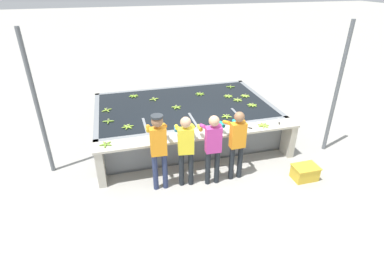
# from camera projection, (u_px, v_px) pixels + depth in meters

# --- Properties ---
(ground_plane) EXTENTS (80.00, 80.00, 0.00)m
(ground_plane) POSITION_uv_depth(u_px,v_px,m) (204.00, 172.00, 6.85)
(ground_plane) COLOR #A3A099
(ground_plane) RESTS_ON ground
(wash_tank) EXTENTS (4.67, 2.98, 0.89)m
(wash_tank) POSITION_uv_depth(u_px,v_px,m) (184.00, 120.00, 8.31)
(wash_tank) COLOR gray
(wash_tank) RESTS_ON ground
(work_ledge) EXTENTS (4.67, 0.45, 0.89)m
(work_ledge) POSITION_uv_depth(u_px,v_px,m) (202.00, 143.00, 6.75)
(work_ledge) COLOR #B7B2A3
(work_ledge) RESTS_ON ground
(worker_0) EXTENTS (0.43, 0.73, 1.69)m
(worker_0) POSITION_uv_depth(u_px,v_px,m) (158.00, 145.00, 5.92)
(worker_0) COLOR navy
(worker_0) RESTS_ON ground
(worker_1) EXTENTS (0.47, 0.73, 1.60)m
(worker_1) POSITION_uv_depth(u_px,v_px,m) (186.00, 145.00, 6.07)
(worker_1) COLOR #1E2328
(worker_1) RESTS_ON ground
(worker_2) EXTENTS (0.42, 0.72, 1.60)m
(worker_2) POSITION_uv_depth(u_px,v_px,m) (213.00, 144.00, 6.11)
(worker_2) COLOR #1E2328
(worker_2) RESTS_ON ground
(worker_3) EXTENTS (0.41, 0.71, 1.60)m
(worker_3) POSITION_uv_depth(u_px,v_px,m) (237.00, 139.00, 6.28)
(worker_3) COLOR #1E2328
(worker_3) RESTS_ON ground
(banana_bunch_floating_0) EXTENTS (0.27, 0.28, 0.08)m
(banana_bunch_floating_0) POSITION_uv_depth(u_px,v_px,m) (227.00, 116.00, 7.40)
(banana_bunch_floating_0) COLOR #8CB738
(banana_bunch_floating_0) RESTS_ON wash_tank
(banana_bunch_floating_1) EXTENTS (0.28, 0.28, 0.08)m
(banana_bunch_floating_1) POSITION_uv_depth(u_px,v_px,m) (154.00, 99.00, 8.42)
(banana_bunch_floating_1) COLOR #9EC642
(banana_bunch_floating_1) RESTS_ON wash_tank
(banana_bunch_floating_2) EXTENTS (0.28, 0.27, 0.08)m
(banana_bunch_floating_2) POSITION_uv_depth(u_px,v_px,m) (177.00, 107.00, 7.91)
(banana_bunch_floating_2) COLOR #8CB738
(banana_bunch_floating_2) RESTS_ON wash_tank
(banana_bunch_floating_3) EXTENTS (0.28, 0.27, 0.08)m
(banana_bunch_floating_3) POSITION_uv_depth(u_px,v_px,m) (128.00, 127.00, 6.90)
(banana_bunch_floating_3) COLOR #8CB738
(banana_bunch_floating_3) RESTS_ON wash_tank
(banana_bunch_floating_4) EXTENTS (0.28, 0.28, 0.08)m
(banana_bunch_floating_4) POSITION_uv_depth(u_px,v_px,m) (238.00, 100.00, 8.37)
(banana_bunch_floating_4) COLOR #9EC642
(banana_bunch_floating_4) RESTS_ON wash_tank
(banana_bunch_floating_5) EXTENTS (0.28, 0.28, 0.08)m
(banana_bunch_floating_5) POSITION_uv_depth(u_px,v_px,m) (228.00, 96.00, 8.63)
(banana_bunch_floating_5) COLOR #93BC3D
(banana_bunch_floating_5) RESTS_ON wash_tank
(banana_bunch_floating_6) EXTENTS (0.27, 0.28, 0.08)m
(banana_bunch_floating_6) POSITION_uv_depth(u_px,v_px,m) (252.00, 105.00, 8.04)
(banana_bunch_floating_6) COLOR #8CB738
(banana_bunch_floating_6) RESTS_ON wash_tank
(banana_bunch_floating_7) EXTENTS (0.27, 0.27, 0.08)m
(banana_bunch_floating_7) POSITION_uv_depth(u_px,v_px,m) (107.00, 110.00, 7.74)
(banana_bunch_floating_7) COLOR #93BC3D
(banana_bunch_floating_7) RESTS_ON wash_tank
(banana_bunch_floating_8) EXTENTS (0.28, 0.28, 0.08)m
(banana_bunch_floating_8) POSITION_uv_depth(u_px,v_px,m) (231.00, 87.00, 9.34)
(banana_bunch_floating_8) COLOR #75A333
(banana_bunch_floating_8) RESTS_ON wash_tank
(banana_bunch_floating_9) EXTENTS (0.28, 0.28, 0.08)m
(banana_bunch_floating_9) POSITION_uv_depth(u_px,v_px,m) (200.00, 94.00, 8.79)
(banana_bunch_floating_9) COLOR #7FAD33
(banana_bunch_floating_9) RESTS_ON wash_tank
(banana_bunch_floating_10) EXTENTS (0.28, 0.28, 0.08)m
(banana_bunch_floating_10) POSITION_uv_depth(u_px,v_px,m) (108.00, 121.00, 7.16)
(banana_bunch_floating_10) COLOR #75A333
(banana_bunch_floating_10) RESTS_ON wash_tank
(banana_bunch_floating_11) EXTENTS (0.28, 0.28, 0.08)m
(banana_bunch_floating_11) POSITION_uv_depth(u_px,v_px,m) (245.00, 96.00, 8.64)
(banana_bunch_floating_11) COLOR #9EC642
(banana_bunch_floating_11) RESTS_ON wash_tank
(banana_bunch_floating_12) EXTENTS (0.28, 0.28, 0.08)m
(banana_bunch_floating_12) POSITION_uv_depth(u_px,v_px,m) (134.00, 96.00, 8.64)
(banana_bunch_floating_12) COLOR #7FAD33
(banana_bunch_floating_12) RESTS_ON wash_tank
(banana_bunch_ledge_0) EXTENTS (0.28, 0.27, 0.08)m
(banana_bunch_ledge_0) POSITION_uv_depth(u_px,v_px,m) (263.00, 125.00, 6.96)
(banana_bunch_ledge_0) COLOR #8CB738
(banana_bunch_ledge_0) RESTS_ON work_ledge
(banana_bunch_ledge_1) EXTENTS (0.27, 0.28, 0.08)m
(banana_bunch_ledge_1) POSITION_uv_depth(u_px,v_px,m) (106.00, 144.00, 6.18)
(banana_bunch_ledge_1) COLOR #75A333
(banana_bunch_ledge_1) RESTS_ON work_ledge
(knife_0) EXTENTS (0.18, 0.33, 0.02)m
(knife_0) POSITION_uv_depth(u_px,v_px,m) (279.00, 122.00, 7.13)
(knife_0) COLOR silver
(knife_0) RESTS_ON work_ledge
(knife_1) EXTENTS (0.29, 0.25, 0.02)m
(knife_1) POSITION_uv_depth(u_px,v_px,m) (253.00, 129.00, 6.83)
(knife_1) COLOR silver
(knife_1) RESTS_ON work_ledge
(crate) EXTENTS (0.55, 0.39, 0.32)m
(crate) POSITION_uv_depth(u_px,v_px,m) (305.00, 172.00, 6.57)
(crate) COLOR gold
(crate) RESTS_ON ground
(support_post_left) EXTENTS (0.09, 0.09, 3.20)m
(support_post_left) POSITION_uv_depth(u_px,v_px,m) (37.00, 107.00, 6.20)
(support_post_left) COLOR slate
(support_post_left) RESTS_ON ground
(support_post_right) EXTENTS (0.09, 0.09, 3.20)m
(support_post_right) POSITION_uv_depth(u_px,v_px,m) (337.00, 90.00, 7.05)
(support_post_right) COLOR slate
(support_post_right) RESTS_ON ground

